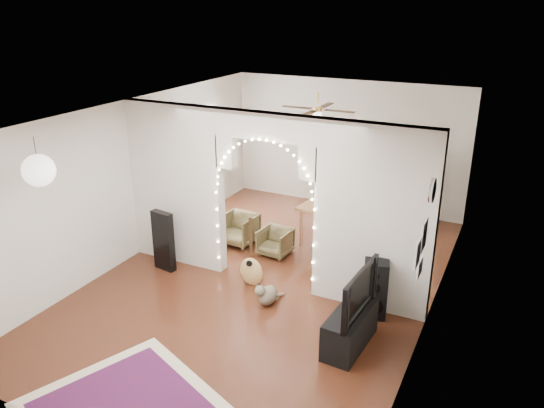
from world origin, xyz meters
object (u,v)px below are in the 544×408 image
at_px(dining_table, 335,211).
at_px(dining_chair_right, 275,242).
at_px(acoustic_guitar, 251,261).
at_px(bookcase, 382,188).
at_px(dining_chair_left, 239,229).
at_px(floor_speaker, 375,289).
at_px(media_console, 350,329).

bearing_deg(dining_table, dining_chair_right, -129.89).
xyz_separation_m(acoustic_guitar, bookcase, (1.13, 3.38, 0.30)).
xyz_separation_m(acoustic_guitar, dining_chair_left, (-0.94, 1.27, -0.15)).
xyz_separation_m(bookcase, dining_table, (-0.46, -1.47, -0.05)).
height_order(bookcase, dining_chair_left, bookcase).
relative_size(acoustic_guitar, floor_speaker, 1.15).
bearing_deg(dining_chair_left, dining_chair_right, -4.49).
distance_m(bookcase, dining_table, 1.54).
height_order(media_console, dining_chair_left, dining_chair_left).
distance_m(acoustic_guitar, dining_chair_right, 1.17).
distance_m(media_console, dining_table, 3.01).
relative_size(acoustic_guitar, bookcase, 0.67).
bearing_deg(acoustic_guitar, dining_chair_right, 81.38).
relative_size(floor_speaker, bookcase, 0.59).
bearing_deg(acoustic_guitar, floor_speaker, -15.58).
height_order(bookcase, dining_table, bookcase).
bearing_deg(floor_speaker, dining_chair_right, 135.39).
height_order(floor_speaker, bookcase, bookcase).
xyz_separation_m(dining_table, dining_chair_left, (-1.62, -0.63, -0.40)).
height_order(floor_speaker, dining_chair_right, floor_speaker).
height_order(media_console, dining_chair_right, media_console).
relative_size(dining_chair_left, dining_chair_right, 1.17).
distance_m(dining_chair_left, dining_chair_right, 0.82).
distance_m(acoustic_guitar, dining_chair_left, 1.59).
bearing_deg(media_console, bookcase, 103.89).
xyz_separation_m(bookcase, dining_chair_right, (-1.27, -2.23, -0.49)).
distance_m(bookcase, dining_chair_right, 2.61).
distance_m(media_console, dining_chair_right, 2.81).
bearing_deg(bookcase, floor_speaker, -81.20).
distance_m(acoustic_guitar, bookcase, 3.57).
distance_m(dining_table, dining_chair_right, 1.20).
relative_size(acoustic_guitar, dining_chair_left, 1.59).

